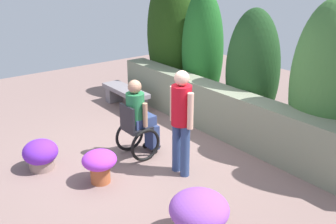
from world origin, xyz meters
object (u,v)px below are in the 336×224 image
(stone_bench, at_px, (126,95))
(flower_pot_purple_near, at_px, (100,163))
(person_in_wheelchair, at_px, (139,121))
(person_standing_companion, at_px, (181,117))
(flower_pot_red_accent, at_px, (199,213))
(flower_pot_terracotta_by_wall, at_px, (41,154))

(stone_bench, relative_size, flower_pot_purple_near, 2.69)
(person_in_wheelchair, relative_size, person_standing_companion, 0.81)
(person_in_wheelchair, distance_m, flower_pot_red_accent, 2.30)
(person_standing_companion, distance_m, flower_pot_purple_near, 1.38)
(stone_bench, distance_m, flower_pot_terracotta_by_wall, 2.96)
(flower_pot_purple_near, relative_size, flower_pot_terracotta_by_wall, 0.94)
(stone_bench, xyz_separation_m, person_in_wheelchair, (2.10, -1.03, 0.33))
(flower_pot_red_accent, bearing_deg, flower_pot_purple_near, -170.35)
(flower_pot_purple_near, xyz_separation_m, flower_pot_terracotta_by_wall, (-0.93, -0.54, -0.06))
(person_in_wheelchair, relative_size, flower_pot_terracotta_by_wall, 2.44)
(flower_pot_terracotta_by_wall, bearing_deg, flower_pot_red_accent, 17.22)
(person_in_wheelchair, distance_m, person_standing_companion, 0.96)
(stone_bench, relative_size, flower_pot_red_accent, 1.97)
(person_standing_companion, height_order, flower_pot_purple_near, person_standing_companion)
(flower_pot_purple_near, relative_size, flower_pot_red_accent, 0.73)
(person_standing_companion, xyz_separation_m, flower_pot_purple_near, (-0.51, -1.11, -0.63))
(flower_pot_purple_near, height_order, flower_pot_red_accent, flower_pot_red_accent)
(person_in_wheelchair, bearing_deg, flower_pot_purple_near, -62.70)
(flower_pot_red_accent, bearing_deg, stone_bench, 158.83)
(stone_bench, bearing_deg, person_in_wheelchair, -33.91)
(flower_pot_purple_near, bearing_deg, person_in_wheelchair, 111.71)
(stone_bench, bearing_deg, flower_pot_terracotta_by_wall, -66.10)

